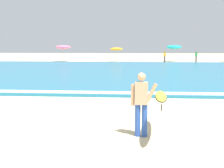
# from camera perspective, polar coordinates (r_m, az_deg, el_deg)

# --- Properties ---
(ground_plane) EXTENTS (160.00, 160.00, 0.00)m
(ground_plane) POSITION_cam_1_polar(r_m,az_deg,el_deg) (9.27, -13.11, -8.44)
(ground_plane) COLOR beige
(sea) EXTENTS (120.00, 28.00, 0.14)m
(sea) POSITION_cam_1_polar(r_m,az_deg,el_deg) (28.66, -0.75, 2.40)
(sea) COLOR teal
(sea) RESTS_ON ground
(surf_foam) EXTENTS (120.00, 0.82, 0.01)m
(surf_foam) POSITION_cam_1_polar(r_m,az_deg,el_deg) (15.46, -5.64, -1.48)
(surf_foam) COLOR white
(surf_foam) RESTS_ON sea
(surfer_with_board) EXTENTS (1.02, 2.75, 1.73)m
(surfer_with_board) POSITION_cam_1_polar(r_m,az_deg,el_deg) (8.40, 7.10, -2.68)
(surfer_with_board) COLOR #284CA3
(surfer_with_board) RESTS_ON ground
(beach_umbrella_0) EXTENTS (2.20, 2.21, 2.37)m
(beach_umbrella_0) POSITION_cam_1_polar(r_m,az_deg,el_deg) (45.96, -8.85, 6.63)
(beach_umbrella_0) COLOR beige
(beach_umbrella_0) RESTS_ON ground
(beach_umbrella_1) EXTENTS (1.78, 1.79, 2.06)m
(beach_umbrella_1) POSITION_cam_1_polar(r_m,az_deg,el_deg) (44.36, 0.79, 6.36)
(beach_umbrella_1) COLOR beige
(beach_umbrella_1) RESTS_ON ground
(beach_umbrella_2) EXTENTS (2.17, 2.19, 2.42)m
(beach_umbrella_2) POSITION_cam_1_polar(r_m,az_deg,el_deg) (46.39, 11.19, 6.60)
(beach_umbrella_2) COLOR beige
(beach_umbrella_2) RESTS_ON ground
(beachgoer_near_row_left) EXTENTS (0.32, 0.20, 1.58)m
(beachgoer_near_row_left) POSITION_cam_1_polar(r_m,az_deg,el_deg) (45.04, 15.03, 4.89)
(beachgoer_near_row_left) COLOR #383842
(beachgoer_near_row_left) RESTS_ON ground
(beachgoer_near_row_mid) EXTENTS (0.32, 0.20, 1.58)m
(beachgoer_near_row_mid) POSITION_cam_1_polar(r_m,az_deg,el_deg) (43.93, 9.55, 4.98)
(beachgoer_near_row_mid) COLOR #383842
(beachgoer_near_row_mid) RESTS_ON ground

